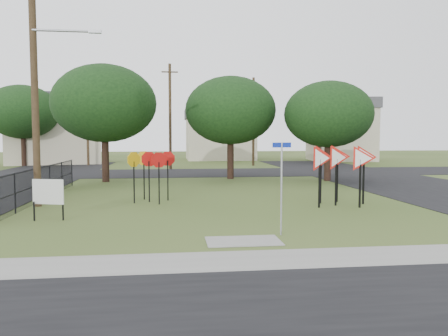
% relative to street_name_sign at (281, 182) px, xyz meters
% --- Properties ---
extents(ground, '(140.00, 140.00, 0.00)m').
position_rel_street_name_sign_xyz_m(ground, '(-1.20, 1.76, -1.54)').
color(ground, '#374C1C').
extents(sidewalk, '(30.00, 1.60, 0.02)m').
position_rel_street_name_sign_xyz_m(sidewalk, '(-1.20, -2.44, -1.53)').
color(sidewalk, gray).
rests_on(sidewalk, ground).
extents(planting_strip, '(30.00, 0.80, 0.02)m').
position_rel_street_name_sign_xyz_m(planting_strip, '(-1.20, -3.64, -1.54)').
color(planting_strip, '#374C1C').
rests_on(planting_strip, ground).
extents(street_right, '(8.00, 50.00, 0.02)m').
position_rel_street_name_sign_xyz_m(street_right, '(10.80, 11.76, -1.53)').
color(street_right, black).
rests_on(street_right, ground).
extents(street_far, '(60.00, 8.00, 0.02)m').
position_rel_street_name_sign_xyz_m(street_far, '(-1.20, 21.76, -1.53)').
color(street_far, black).
rests_on(street_far, ground).
extents(curb_pad, '(2.00, 1.20, 0.02)m').
position_rel_street_name_sign_xyz_m(curb_pad, '(-1.20, -0.64, -1.53)').
color(curb_pad, gray).
rests_on(curb_pad, ground).
extents(street_name_sign, '(0.55, 0.07, 2.66)m').
position_rel_street_name_sign_xyz_m(street_name_sign, '(0.00, 0.00, 0.00)').
color(street_name_sign, '#9FA1A8').
rests_on(street_name_sign, ground).
extents(stop_sign_cluster, '(2.01, 1.67, 2.19)m').
position_rel_street_name_sign_xyz_m(stop_sign_cluster, '(-4.00, 6.92, 0.10)').
color(stop_sign_cluster, black).
rests_on(stop_sign_cluster, ground).
extents(yield_sign_cluster, '(3.22, 1.77, 2.52)m').
position_rel_street_name_sign_xyz_m(yield_sign_cluster, '(3.76, 5.12, 0.30)').
color(yield_sign_cluster, black).
rests_on(yield_sign_cluster, ground).
extents(info_board, '(1.08, 0.35, 1.40)m').
position_rel_street_name_sign_xyz_m(info_board, '(-7.22, 3.04, -0.61)').
color(info_board, black).
rests_on(info_board, ground).
extents(utility_pole_main, '(3.55, 0.33, 10.00)m').
position_rel_street_name_sign_xyz_m(utility_pole_main, '(-8.44, 6.25, 3.67)').
color(utility_pole_main, '#453320').
rests_on(utility_pole_main, ground).
extents(far_pole_a, '(1.40, 0.24, 9.00)m').
position_rel_street_name_sign_xyz_m(far_pole_a, '(-3.20, 25.76, 3.06)').
color(far_pole_a, '#453320').
rests_on(far_pole_a, ground).
extents(far_pole_b, '(1.40, 0.24, 8.50)m').
position_rel_street_name_sign_xyz_m(far_pole_b, '(4.80, 29.76, 2.80)').
color(far_pole_b, '#453320').
rests_on(far_pole_b, ground).
extents(far_pole_c, '(1.40, 0.24, 9.00)m').
position_rel_street_name_sign_xyz_m(far_pole_c, '(-11.20, 31.76, 3.06)').
color(far_pole_c, '#453320').
rests_on(far_pole_c, ground).
extents(fence_run, '(0.05, 11.55, 1.50)m').
position_rel_street_name_sign_xyz_m(fence_run, '(-8.80, 8.01, -0.76)').
color(fence_run, black).
rests_on(fence_run, ground).
extents(house_left, '(10.58, 8.88, 7.20)m').
position_rel_street_name_sign_xyz_m(house_left, '(-15.20, 35.76, 2.11)').
color(house_left, beige).
rests_on(house_left, ground).
extents(house_mid, '(8.40, 8.40, 6.20)m').
position_rel_street_name_sign_xyz_m(house_mid, '(2.80, 41.76, 1.60)').
color(house_mid, beige).
rests_on(house_mid, ground).
extents(house_right, '(8.30, 8.30, 7.20)m').
position_rel_street_name_sign_xyz_m(house_right, '(16.80, 37.76, 2.11)').
color(house_right, beige).
rests_on(house_right, ground).
extents(tree_near_left, '(6.40, 6.40, 7.27)m').
position_rel_street_name_sign_xyz_m(tree_near_left, '(-7.20, 15.76, 3.31)').
color(tree_near_left, black).
rests_on(tree_near_left, ground).
extents(tree_near_mid, '(6.00, 6.00, 6.80)m').
position_rel_street_name_sign_xyz_m(tree_near_mid, '(0.80, 16.76, 3.00)').
color(tree_near_mid, black).
rests_on(tree_near_mid, ground).
extents(tree_near_right, '(5.60, 5.60, 6.33)m').
position_rel_street_name_sign_xyz_m(tree_near_right, '(6.80, 14.76, 2.68)').
color(tree_near_right, black).
rests_on(tree_near_right, ground).
extents(tree_far_left, '(6.80, 6.80, 7.73)m').
position_rel_street_name_sign_xyz_m(tree_far_left, '(-17.20, 31.76, 3.63)').
color(tree_far_left, black).
rests_on(tree_far_left, ground).
extents(tree_far_right, '(6.00, 6.00, 6.80)m').
position_rel_street_name_sign_xyz_m(tree_far_right, '(12.80, 33.76, 3.00)').
color(tree_far_right, black).
rests_on(tree_far_right, ground).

